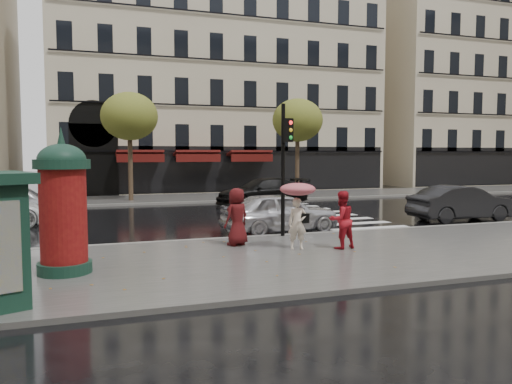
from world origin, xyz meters
name	(u,v)px	position (x,y,z in m)	size (l,w,h in m)	color
ground	(259,259)	(0.00, 0.00, 0.00)	(160.00, 160.00, 0.00)	black
near_sidewalk	(266,260)	(0.00, -0.50, 0.06)	(90.00, 7.00, 0.12)	#474744
far_sidewalk	(162,199)	(0.00, 19.00, 0.06)	(90.00, 6.00, 0.12)	#474744
near_kerb	(230,239)	(0.00, 3.00, 0.07)	(90.00, 0.25, 0.14)	slate
far_kerb	(169,203)	(0.00, 16.00, 0.07)	(90.00, 0.25, 0.14)	slate
zebra_crossing	(309,212)	(6.00, 9.60, 0.01)	(3.60, 11.75, 0.01)	silver
bldg_far_corner	(211,58)	(6.00, 30.00, 11.31)	(26.00, 14.00, 22.90)	#B7A88C
bldg_far_right	(470,74)	(34.00, 30.00, 11.31)	(24.00, 14.00, 22.90)	#B7A88C
tree_far_left	(130,117)	(-2.00, 18.00, 5.17)	(3.40, 3.40, 6.64)	#38281C
tree_far_right	(298,121)	(9.00, 18.00, 5.17)	(3.40, 3.40, 6.64)	#38281C
woman_umbrella	(298,204)	(1.34, 0.42, 1.46)	(1.06, 1.06, 2.04)	beige
woman_red	(341,220)	(2.61, 0.05, 0.98)	(0.84, 0.65, 1.73)	#B11521
man_burgundy	(237,217)	(-0.19, 1.57, 1.01)	(0.87, 0.56, 1.78)	#4B0F11
morris_column	(63,204)	(-5.10, -0.55, 1.77)	(1.28, 1.28, 3.46)	#143427
traffic_light	(285,156)	(1.87, 2.72, 2.86)	(0.34, 0.45, 4.52)	black
car_silver	(280,212)	(2.27, 4.20, 0.76)	(1.80, 4.47, 1.52)	silver
car_darkgrey	(462,203)	(11.05, 4.63, 0.78)	(1.65, 4.72, 1.55)	black
car_black	(262,192)	(4.90, 13.62, 0.78)	(2.18, 5.36, 1.56)	black
car_far_silver	(0,202)	(-8.28, 11.93, 0.78)	(1.83, 4.55, 1.55)	#B6B5BA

